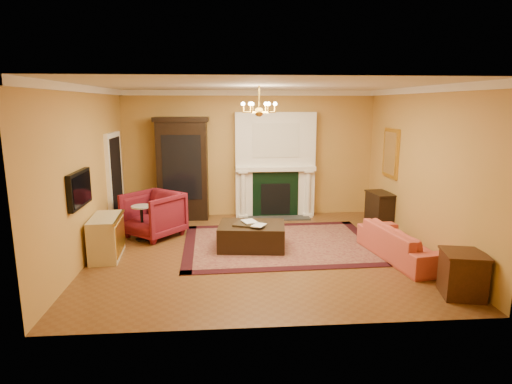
{
  "coord_description": "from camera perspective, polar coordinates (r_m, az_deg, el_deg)",
  "views": [
    {
      "loc": [
        -0.63,
        -7.53,
        2.69
      ],
      "look_at": [
        -0.03,
        0.3,
        1.07
      ],
      "focal_mm": 30.0,
      "sensor_mm": 36.0,
      "label": 1
    }
  ],
  "objects": [
    {
      "name": "leather_ottoman",
      "position": [
        8.13,
        -0.57,
        -5.85
      ],
      "size": [
        1.32,
        1.03,
        0.46
      ],
      "primitive_type": "cube",
      "rotation": [
        0.0,
        0.0,
        -0.12
      ],
      "color": "black",
      "rests_on": "oriental_rug"
    },
    {
      "name": "ottoman_tray",
      "position": [
        7.99,
        -1.05,
        -4.32
      ],
      "size": [
        0.6,
        0.54,
        0.03
      ],
      "primitive_type": "cube",
      "rotation": [
        0.0,
        0.0,
        -0.36
      ],
      "color": "black",
      "rests_on": "leather_ottoman"
    },
    {
      "name": "end_table",
      "position": [
        6.82,
        25.83,
        -9.98
      ],
      "size": [
        0.64,
        0.64,
        0.62
      ],
      "primitive_type": "cube",
      "rotation": [
        0.0,
        0.0,
        -0.22
      ],
      "color": "#3C1D10",
      "rests_on": "floor"
    },
    {
      "name": "topiary_right",
      "position": [
        10.29,
        5.52,
        4.78
      ],
      "size": [
        0.16,
        0.16,
        0.43
      ],
      "color": "#9D9275",
      "rests_on": "fireplace"
    },
    {
      "name": "commode",
      "position": [
        8.09,
        -19.32,
        -5.67
      ],
      "size": [
        0.54,
        1.03,
        0.74
      ],
      "primitive_type": "cube",
      "rotation": [
        0.0,
        0.0,
        0.07
      ],
      "color": "tan",
      "rests_on": "floor"
    },
    {
      "name": "oriental_rug",
      "position": [
        8.43,
        3.22,
        -6.9
      ],
      "size": [
        3.8,
        2.9,
        0.01
      ],
      "primitive_type": "cube",
      "rotation": [
        0.0,
        0.0,
        0.03
      ],
      "color": "#480F1C",
      "rests_on": "floor"
    },
    {
      "name": "doorway",
      "position": [
        9.66,
        -18.24,
        1.28
      ],
      "size": [
        0.08,
        1.05,
        2.1
      ],
      "color": "white",
      "rests_on": "wall_left"
    },
    {
      "name": "ceiling",
      "position": [
        7.56,
        0.42,
        14.09
      ],
      "size": [
        6.0,
        5.5,
        0.02
      ],
      "primitive_type": "cube",
      "color": "silver",
      "rests_on": "wall_back"
    },
    {
      "name": "wall_left",
      "position": [
        7.99,
        -21.67,
        2.27
      ],
      "size": [
        0.02,
        5.5,
        3.0
      ],
      "primitive_type": "cube",
      "color": "#C89047",
      "rests_on": "floor"
    },
    {
      "name": "wingback_armchair",
      "position": [
        9.01,
        -13.53,
        -2.67
      ],
      "size": [
        1.35,
        1.35,
        1.02
      ],
      "primitive_type": "imported",
      "rotation": [
        0.0,
        0.0,
        -0.7
      ],
      "color": "maroon",
      "rests_on": "floor"
    },
    {
      "name": "fireplace",
      "position": [
        10.29,
        2.54,
        3.31
      ],
      "size": [
        1.9,
        0.7,
        2.5
      ],
      "color": "white",
      "rests_on": "wall_back"
    },
    {
      "name": "wall_back",
      "position": [
        10.38,
        -0.87,
        5.09
      ],
      "size": [
        6.0,
        0.02,
        3.0
      ],
      "primitive_type": "cube",
      "color": "#C89047",
      "rests_on": "floor"
    },
    {
      "name": "topiary_left",
      "position": [
        10.15,
        -1.74,
        4.67
      ],
      "size": [
        0.15,
        0.15,
        0.41
      ],
      "color": "#9D9275",
      "rests_on": "fireplace"
    },
    {
      "name": "chandelier",
      "position": [
        7.56,
        0.42,
        11.05
      ],
      "size": [
        0.63,
        0.55,
        0.53
      ],
      "color": "gold",
      "rests_on": "ceiling"
    },
    {
      "name": "floor",
      "position": [
        8.03,
        0.39,
        -7.99
      ],
      "size": [
        6.0,
        5.5,
        0.02
      ],
      "primitive_type": "cube",
      "color": "brown",
      "rests_on": "ground"
    },
    {
      "name": "wall_front",
      "position": [
        4.96,
        3.07,
        -2.26
      ],
      "size": [
        6.0,
        0.02,
        3.0
      ],
      "primitive_type": "cube",
      "color": "#C89047",
      "rests_on": "floor"
    },
    {
      "name": "pedestal_table",
      "position": [
        8.86,
        -14.96,
        -3.65
      ],
      "size": [
        0.4,
        0.4,
        0.71
      ],
      "color": "black",
      "rests_on": "floor"
    },
    {
      "name": "wall_right",
      "position": [
        8.45,
        21.23,
        2.78
      ],
      "size": [
        0.02,
        5.5,
        3.0
      ],
      "primitive_type": "cube",
      "color": "#C89047",
      "rests_on": "floor"
    },
    {
      "name": "book_a",
      "position": [
        7.96,
        -1.67,
        -3.08
      ],
      "size": [
        0.23,
        0.11,
        0.32
      ],
      "primitive_type": "imported",
      "rotation": [
        0.0,
        0.0,
        0.35
      ],
      "color": "gray",
      "rests_on": "ottoman_tray"
    },
    {
      "name": "crown_molding",
      "position": [
        8.51,
        -0.13,
        13.35
      ],
      "size": [
        6.0,
        5.5,
        0.12
      ],
      "color": "white",
      "rests_on": "ceiling"
    },
    {
      "name": "gilt_mirror",
      "position": [
        9.68,
        17.53,
        4.97
      ],
      "size": [
        0.06,
        0.76,
        1.05
      ],
      "color": "gold",
      "rests_on": "wall_right"
    },
    {
      "name": "console_table",
      "position": [
        9.79,
        16.16,
        -2.43
      ],
      "size": [
        0.47,
        0.73,
        0.77
      ],
      "primitive_type": "cube",
      "rotation": [
        0.0,
        0.0,
        0.11
      ],
      "color": "black",
      "rests_on": "floor"
    },
    {
      "name": "tv_panel",
      "position": [
        7.43,
        -22.46,
        0.38
      ],
      "size": [
        0.09,
        0.95,
        0.58
      ],
      "color": "black",
      "rests_on": "wall_left"
    },
    {
      "name": "coral_sofa",
      "position": [
        7.98,
        19.01,
        -5.8
      ],
      "size": [
        0.88,
        2.03,
        0.77
      ],
      "primitive_type": "imported",
      "rotation": [
        0.0,
        0.0,
        1.73
      ],
      "color": "#BB4B3B",
      "rests_on": "floor"
    },
    {
      "name": "china_cabinet",
      "position": [
        10.18,
        -9.71,
        2.78
      ],
      "size": [
        1.16,
        0.55,
        2.29
      ],
      "primitive_type": "cube",
      "rotation": [
        0.0,
        0.0,
        -0.02
      ],
      "color": "black",
      "rests_on": "floor"
    },
    {
      "name": "book_b",
      "position": [
        7.83,
        -0.32,
        -3.45
      ],
      "size": [
        0.19,
        0.12,
        0.29
      ],
      "primitive_type": "imported",
      "rotation": [
        0.0,
        0.0,
        -0.52
      ],
      "color": "gray",
      "rests_on": "ottoman_tray"
    }
  ]
}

